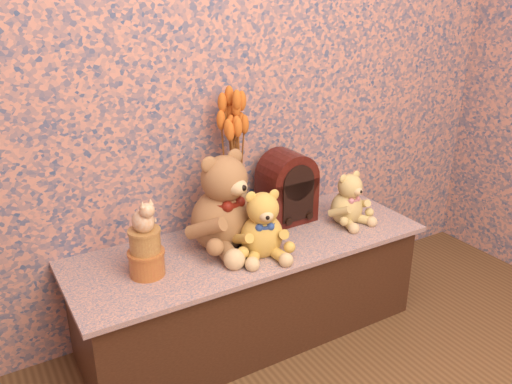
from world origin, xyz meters
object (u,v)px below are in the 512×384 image
at_px(teddy_small, 347,195).
at_px(ceramic_vase, 234,210).
at_px(biscuit_tin_lower, 147,263).
at_px(cathedral_radio, 287,186).
at_px(cat_figurine, 143,214).
at_px(teddy_medium, 262,220).
at_px(teddy_large, 221,196).

bearing_deg(teddy_small, ceramic_vase, 153.31).
bearing_deg(biscuit_tin_lower, cathedral_radio, 11.18).
distance_m(teddy_small, cat_figurine, 0.92).
bearing_deg(cathedral_radio, teddy_small, -35.86).
bearing_deg(teddy_medium, teddy_large, 141.25).
relative_size(teddy_large, ceramic_vase, 2.25).
bearing_deg(cathedral_radio, biscuit_tin_lower, -170.28).
xyz_separation_m(teddy_large, teddy_medium, (0.10, -0.14, -0.07)).
xyz_separation_m(teddy_medium, ceramic_vase, (0.01, 0.24, -0.05)).
height_order(teddy_medium, biscuit_tin_lower, teddy_medium).
relative_size(teddy_small, ceramic_vase, 1.33).
xyz_separation_m(teddy_medium, cat_figurine, (-0.44, 0.07, 0.10)).
height_order(ceramic_vase, cat_figurine, cat_figurine).
relative_size(teddy_medium, teddy_small, 1.16).
bearing_deg(biscuit_tin_lower, teddy_small, -0.77).
bearing_deg(cathedral_radio, teddy_large, -171.15).
bearing_deg(cat_figurine, teddy_small, -15.66).
bearing_deg(teddy_medium, biscuit_tin_lower, -172.00).
relative_size(teddy_large, cathedral_radio, 1.32).
xyz_separation_m(cathedral_radio, ceramic_vase, (-0.25, 0.03, -0.07)).
height_order(teddy_medium, cathedral_radio, cathedral_radio).
distance_m(teddy_large, teddy_medium, 0.19).
bearing_deg(teddy_medium, teddy_small, 24.41).
bearing_deg(biscuit_tin_lower, teddy_large, 12.07).
relative_size(teddy_medium, biscuit_tin_lower, 2.24).
xyz_separation_m(teddy_large, ceramic_vase, (0.10, 0.09, -0.12)).
height_order(teddy_large, cathedral_radio, teddy_large).
xyz_separation_m(teddy_large, cat_figurine, (-0.34, -0.07, 0.03)).
distance_m(teddy_medium, cat_figurine, 0.46).
distance_m(cathedral_radio, ceramic_vase, 0.26).
relative_size(biscuit_tin_lower, cat_figurine, 1.00).
xyz_separation_m(teddy_large, cathedral_radio, (0.35, 0.06, -0.05)).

